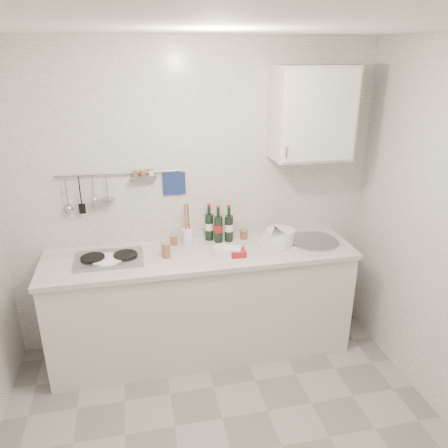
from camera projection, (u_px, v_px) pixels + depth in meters
name	position (u px, v px, depth m)	size (l,w,h in m)	color
ceiling	(236.00, 24.00, 1.85)	(3.00, 3.00, 0.00)	silver
back_wall	(194.00, 201.00, 3.58)	(3.00, 0.02, 2.50)	silver
counter	(203.00, 305.00, 3.61)	(2.44, 0.64, 0.96)	beige
wall_rail	(118.00, 186.00, 3.37)	(0.98, 0.09, 0.34)	#93969B
wall_cabinet	(312.00, 113.00, 3.34)	(0.60, 0.38, 0.70)	beige
plate_stack_hob	(107.00, 261.00, 3.24)	(0.25, 0.24, 0.03)	#45589C
plate_stack_sink	(278.00, 237.00, 3.56)	(0.30, 0.29, 0.12)	white
wine_bottles	(219.00, 223.00, 3.58)	(0.23, 0.13, 0.31)	black
butter_dish	(228.00, 251.00, 3.38)	(0.21, 0.10, 0.06)	white
strawberry_punnet	(238.00, 252.00, 3.37)	(0.11, 0.11, 0.05)	red
utensil_crock	(188.00, 234.00, 3.55)	(0.09, 0.09, 0.36)	white
jar_a	(174.00, 239.00, 3.55)	(0.06, 0.06, 0.09)	brown
jar_b	(244.00, 234.00, 3.67)	(0.07, 0.07, 0.09)	brown
jar_c	(268.00, 236.00, 3.64)	(0.06, 0.06, 0.08)	brown
jar_d	(166.00, 250.00, 3.33)	(0.07, 0.07, 0.12)	brown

